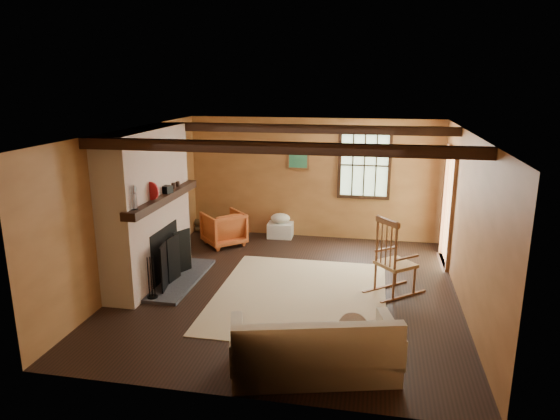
% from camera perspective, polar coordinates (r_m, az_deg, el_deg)
% --- Properties ---
extents(ground, '(5.50, 5.50, 0.00)m').
position_cam_1_polar(ground, '(7.74, 1.05, -9.04)').
color(ground, black).
rests_on(ground, ground).
extents(room_envelope, '(5.02, 5.52, 2.44)m').
position_cam_1_polar(room_envelope, '(7.46, 3.12, 3.21)').
color(room_envelope, '#A96D3C').
rests_on(room_envelope, ground).
extents(fireplace, '(1.02, 2.30, 2.40)m').
position_cam_1_polar(fireplace, '(8.04, -14.75, -0.31)').
color(fireplace, '#9A4B3B').
rests_on(fireplace, ground).
extents(rug, '(2.50, 3.00, 0.01)m').
position_cam_1_polar(rug, '(7.53, 2.30, -9.73)').
color(rug, tan).
rests_on(rug, ground).
extents(rocking_chair, '(0.95, 0.90, 1.19)m').
position_cam_1_polar(rocking_chair, '(7.61, 12.84, -5.78)').
color(rocking_chair, tan).
rests_on(rocking_chair, ground).
extents(sofa, '(1.95, 1.22, 0.73)m').
position_cam_1_polar(sofa, '(5.62, 4.03, -15.88)').
color(sofa, beige).
rests_on(sofa, ground).
extents(firewood_pile, '(0.75, 0.14, 0.27)m').
position_cam_1_polar(firewood_pile, '(10.56, -7.71, -1.84)').
color(firewood_pile, '#503D22').
rests_on(firewood_pile, ground).
extents(laundry_basket, '(0.51, 0.40, 0.30)m').
position_cam_1_polar(laundry_basket, '(10.15, 0.04, -2.30)').
color(laundry_basket, white).
rests_on(laundry_basket, ground).
extents(basket_pillow, '(0.48, 0.43, 0.20)m').
position_cam_1_polar(basket_pillow, '(10.08, 0.04, -0.95)').
color(basket_pillow, beige).
rests_on(basket_pillow, laundry_basket).
extents(armchair, '(1.01, 1.01, 0.66)m').
position_cam_1_polar(armchair, '(9.71, -6.45, -2.10)').
color(armchair, '#BF6026').
rests_on(armchair, ground).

